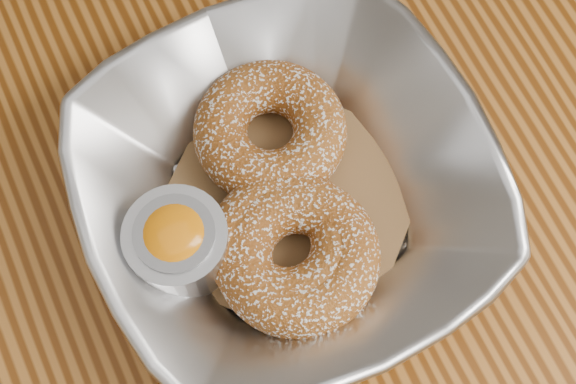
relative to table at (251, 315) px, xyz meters
name	(u,v)px	position (x,y,z in m)	size (l,w,h in m)	color
table	(251,315)	(0.00, 0.00, 0.00)	(1.20, 0.80, 0.75)	brown
serving_bowl	(288,192)	(0.04, 0.03, 0.13)	(0.24, 0.24, 0.06)	#B0B3B7
parchment	(288,204)	(0.04, 0.03, 0.11)	(0.14, 0.14, 0.00)	brown
donut_back	(270,131)	(0.05, 0.07, 0.13)	(0.09, 0.09, 0.03)	brown
donut_front	(287,245)	(0.03, 0.00, 0.13)	(0.09, 0.09, 0.03)	brown
donut_extra	(297,256)	(0.03, -0.01, 0.13)	(0.10, 0.10, 0.03)	brown
ramekin	(178,243)	(-0.03, 0.03, 0.13)	(0.06, 0.06, 0.05)	#B0B3B7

